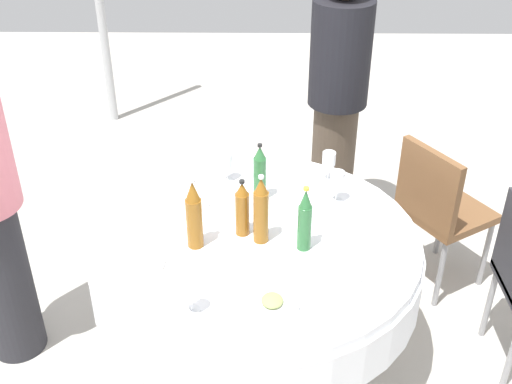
# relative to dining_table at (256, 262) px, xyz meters

# --- Properties ---
(ground_plane) EXTENTS (10.00, 10.00, 0.00)m
(ground_plane) POSITION_rel_dining_table_xyz_m (0.00, 0.00, -0.59)
(ground_plane) COLOR #B7B2A8
(dining_table) EXTENTS (1.44, 1.44, 0.74)m
(dining_table) POSITION_rel_dining_table_xyz_m (0.00, 0.00, 0.00)
(dining_table) COLOR white
(dining_table) RESTS_ON ground_plane
(bottle_amber_near) EXTENTS (0.07, 0.07, 0.33)m
(bottle_amber_near) POSITION_rel_dining_table_xyz_m (0.07, -0.25, 0.30)
(bottle_amber_near) COLOR #8C5619
(bottle_amber_near) RESTS_ON dining_table
(bottle_amber_west) EXTENTS (0.06, 0.06, 0.32)m
(bottle_amber_west) POSITION_rel_dining_table_xyz_m (0.04, 0.02, 0.30)
(bottle_amber_west) COLOR #8C5619
(bottle_amber_west) RESTS_ON dining_table
(bottle_amber_inner) EXTENTS (0.06, 0.06, 0.27)m
(bottle_amber_inner) POSITION_rel_dining_table_xyz_m (-0.02, -0.06, 0.27)
(bottle_amber_inner) COLOR #8C5619
(bottle_amber_inner) RESTS_ON dining_table
(bottle_green_left) EXTENTS (0.06, 0.06, 0.29)m
(bottle_green_left) POSITION_rel_dining_table_xyz_m (-0.29, 0.01, 0.28)
(bottle_green_left) COLOR #2D6B38
(bottle_green_left) RESTS_ON dining_table
(bottle_green_mid) EXTENTS (0.06, 0.06, 0.30)m
(bottle_green_mid) POSITION_rel_dining_table_xyz_m (0.09, 0.20, 0.29)
(bottle_green_mid) COLOR #2D6B38
(bottle_green_mid) RESTS_ON dining_table
(wine_glass_left) EXTENTS (0.07, 0.07, 0.13)m
(wine_glass_left) POSITION_rel_dining_table_xyz_m (0.47, -0.23, 0.23)
(wine_glass_left) COLOR white
(wine_glass_left) RESTS_ON dining_table
(wine_glass_mid) EXTENTS (0.07, 0.07, 0.16)m
(wine_glass_mid) POSITION_rel_dining_table_xyz_m (-0.28, 0.37, 0.26)
(wine_glass_mid) COLOR white
(wine_glass_mid) RESTS_ON dining_table
(wine_glass_south) EXTENTS (0.06, 0.06, 0.15)m
(wine_glass_south) POSITION_rel_dining_table_xyz_m (-0.48, 0.35, 0.25)
(wine_glass_south) COLOR white
(wine_glass_south) RESTS_ON dining_table
(wine_glass_far) EXTENTS (0.06, 0.06, 0.15)m
(wine_glass_far) POSITION_rel_dining_table_xyz_m (-0.46, -0.15, 0.26)
(wine_glass_far) COLOR white
(wine_glass_far) RESTS_ON dining_table
(plate_front) EXTENTS (0.23, 0.23, 0.02)m
(plate_front) POSITION_rel_dining_table_xyz_m (-0.26, -0.33, 0.15)
(plate_front) COLOR white
(plate_front) RESTS_ON dining_table
(plate_north) EXTENTS (0.25, 0.25, 0.02)m
(plate_north) POSITION_rel_dining_table_xyz_m (0.26, 0.30, 0.15)
(plate_north) COLOR white
(plate_north) RESTS_ON dining_table
(plate_right) EXTENTS (0.20, 0.20, 0.04)m
(plate_right) POSITION_rel_dining_table_xyz_m (0.44, 0.07, 0.16)
(plate_right) COLOR white
(plate_right) RESTS_ON dining_table
(plate_rear) EXTENTS (0.26, 0.26, 0.02)m
(plate_rear) POSITION_rel_dining_table_xyz_m (0.21, -0.49, 0.15)
(plate_rear) COLOR white
(plate_rear) RESTS_ON dining_table
(spoon_west) EXTENTS (0.11, 0.16, 0.00)m
(spoon_west) POSITION_rel_dining_table_xyz_m (0.20, -0.11, 0.15)
(spoon_west) COLOR silver
(spoon_west) RESTS_ON dining_table
(spoon_inner) EXTENTS (0.13, 0.15, 0.00)m
(spoon_inner) POSITION_rel_dining_table_xyz_m (-0.38, 0.13, 0.15)
(spoon_inner) COLOR silver
(spoon_inner) RESTS_ON dining_table
(person_near) EXTENTS (0.34, 0.34, 1.67)m
(person_near) POSITION_rel_dining_table_xyz_m (-1.15, 0.45, 0.28)
(person_near) COLOR #4C3F33
(person_near) RESTS_ON ground_plane
(chair_south) EXTENTS (0.55, 0.55, 0.87)m
(chair_south) POSITION_rel_dining_table_xyz_m (-0.58, 0.95, -0.07)
(chair_south) COLOR brown
(chair_south) RESTS_ON ground_plane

